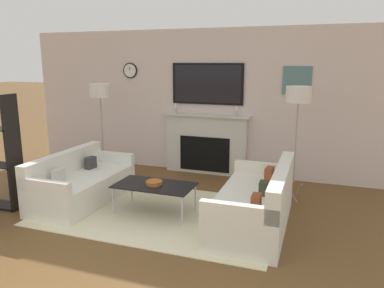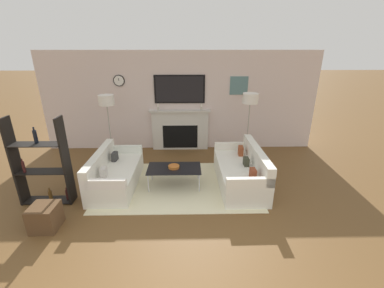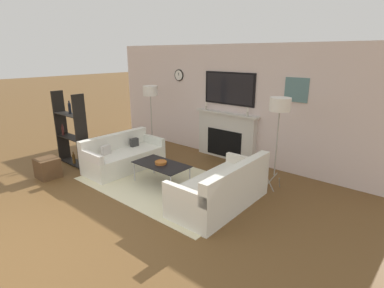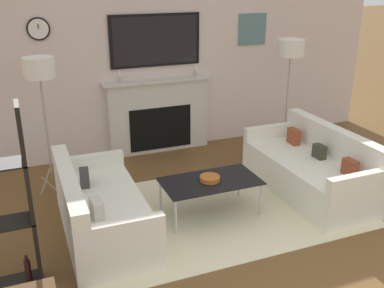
{
  "view_description": "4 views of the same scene",
  "coord_description": "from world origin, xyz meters",
  "px_view_note": "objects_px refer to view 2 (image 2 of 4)",
  "views": [
    {
      "loc": [
        2.09,
        -1.72,
        2.1
      ],
      "look_at": [
        0.35,
        3.15,
        0.96
      ],
      "focal_mm": 35.0,
      "sensor_mm": 36.0,
      "label": 1
    },
    {
      "loc": [
        0.2,
        -2.02,
        2.81
      ],
      "look_at": [
        0.3,
        3.38,
        0.73
      ],
      "focal_mm": 24.0,
      "sensor_mm": 36.0,
      "label": 2
    },
    {
      "loc": [
        3.94,
        -0.98,
        2.5
      ],
      "look_at": [
        0.24,
        3.35,
        0.76
      ],
      "focal_mm": 28.0,
      "sensor_mm": 36.0,
      "label": 3
    },
    {
      "loc": [
        -2.0,
        -1.39,
        2.62
      ],
      "look_at": [
        -0.17,
        3.14,
        0.75
      ],
      "focal_mm": 42.0,
      "sensor_mm": 36.0,
      "label": 4
    }
  ],
  "objects_px": {
    "shelf_unit": "(42,165)",
    "coffee_table": "(174,169)",
    "decorative_bowl": "(174,167)",
    "floor_lamp_left": "(106,101)",
    "couch_left": "(115,174)",
    "floor_lamp_right": "(250,100)",
    "couch_right": "(241,172)",
    "ottoman": "(45,217)"
  },
  "relations": [
    {
      "from": "coffee_table",
      "to": "decorative_bowl",
      "type": "distance_m",
      "value": 0.06
    },
    {
      "from": "couch_left",
      "to": "floor_lamp_left",
      "type": "height_order",
      "value": "floor_lamp_left"
    },
    {
      "from": "floor_lamp_right",
      "to": "decorative_bowl",
      "type": "bearing_deg",
      "value": -145.34
    },
    {
      "from": "couch_right",
      "to": "decorative_bowl",
      "type": "bearing_deg",
      "value": -178.53
    },
    {
      "from": "floor_lamp_right",
      "to": "floor_lamp_left",
      "type": "bearing_deg",
      "value": 180.0
    },
    {
      "from": "shelf_unit",
      "to": "coffee_table",
      "type": "bearing_deg",
      "value": 12.84
    },
    {
      "from": "couch_right",
      "to": "floor_lamp_right",
      "type": "xyz_separation_m",
      "value": [
        0.37,
        1.2,
        1.31
      ]
    },
    {
      "from": "couch_right",
      "to": "ottoman",
      "type": "distance_m",
      "value": 3.72
    },
    {
      "from": "decorative_bowl",
      "to": "shelf_unit",
      "type": "xyz_separation_m",
      "value": [
        -2.37,
        -0.54,
        0.32
      ]
    },
    {
      "from": "couch_right",
      "to": "decorative_bowl",
      "type": "distance_m",
      "value": 1.44
    },
    {
      "from": "ottoman",
      "to": "couch_left",
      "type": "bearing_deg",
      "value": 60.17
    },
    {
      "from": "floor_lamp_left",
      "to": "shelf_unit",
      "type": "height_order",
      "value": "floor_lamp_left"
    },
    {
      "from": "couch_left",
      "to": "floor_lamp_left",
      "type": "distance_m",
      "value": 1.81
    },
    {
      "from": "couch_left",
      "to": "coffee_table",
      "type": "bearing_deg",
      "value": -1.59
    },
    {
      "from": "coffee_table",
      "to": "ottoman",
      "type": "height_order",
      "value": "coffee_table"
    },
    {
      "from": "coffee_table",
      "to": "shelf_unit",
      "type": "bearing_deg",
      "value": -167.16
    },
    {
      "from": "decorative_bowl",
      "to": "floor_lamp_left",
      "type": "bearing_deg",
      "value": 142.58
    },
    {
      "from": "couch_left",
      "to": "couch_right",
      "type": "distance_m",
      "value": 2.69
    },
    {
      "from": "couch_right",
      "to": "floor_lamp_right",
      "type": "distance_m",
      "value": 1.81
    },
    {
      "from": "floor_lamp_left",
      "to": "floor_lamp_right",
      "type": "bearing_deg",
      "value": 0.0
    },
    {
      "from": "decorative_bowl",
      "to": "floor_lamp_left",
      "type": "height_order",
      "value": "floor_lamp_left"
    },
    {
      "from": "shelf_unit",
      "to": "ottoman",
      "type": "xyz_separation_m",
      "value": [
        0.34,
        -0.77,
        -0.56
      ]
    },
    {
      "from": "coffee_table",
      "to": "decorative_bowl",
      "type": "bearing_deg",
      "value": -171.9
    },
    {
      "from": "couch_left",
      "to": "shelf_unit",
      "type": "xyz_separation_m",
      "value": [
        -1.12,
        -0.58,
        0.5
      ]
    },
    {
      "from": "decorative_bowl",
      "to": "floor_lamp_left",
      "type": "relative_size",
      "value": 0.14
    },
    {
      "from": "decorative_bowl",
      "to": "floor_lamp_right",
      "type": "height_order",
      "value": "floor_lamp_right"
    },
    {
      "from": "decorative_bowl",
      "to": "floor_lamp_left",
      "type": "xyz_separation_m",
      "value": [
        -1.62,
        1.24,
        1.12
      ]
    },
    {
      "from": "decorative_bowl",
      "to": "coffee_table",
      "type": "bearing_deg",
      "value": 8.1
    },
    {
      "from": "ottoman",
      "to": "shelf_unit",
      "type": "bearing_deg",
      "value": 113.76
    },
    {
      "from": "decorative_bowl",
      "to": "shelf_unit",
      "type": "distance_m",
      "value": 2.45
    },
    {
      "from": "couch_left",
      "to": "ottoman",
      "type": "distance_m",
      "value": 1.56
    },
    {
      "from": "floor_lamp_right",
      "to": "shelf_unit",
      "type": "distance_m",
      "value": 4.61
    },
    {
      "from": "couch_left",
      "to": "coffee_table",
      "type": "distance_m",
      "value": 1.27
    },
    {
      "from": "shelf_unit",
      "to": "decorative_bowl",
      "type": "bearing_deg",
      "value": 12.86
    },
    {
      "from": "shelf_unit",
      "to": "ottoman",
      "type": "distance_m",
      "value": 1.01
    },
    {
      "from": "couch_right",
      "to": "ottoman",
      "type": "bearing_deg",
      "value": -158.67
    },
    {
      "from": "couch_right",
      "to": "coffee_table",
      "type": "relative_size",
      "value": 1.69
    },
    {
      "from": "couch_left",
      "to": "floor_lamp_right",
      "type": "relative_size",
      "value": 1.0
    },
    {
      "from": "couch_left",
      "to": "ottoman",
      "type": "relative_size",
      "value": 4.21
    },
    {
      "from": "couch_right",
      "to": "decorative_bowl",
      "type": "xyz_separation_m",
      "value": [
        -1.43,
        -0.04,
        0.16
      ]
    },
    {
      "from": "coffee_table",
      "to": "floor_lamp_right",
      "type": "distance_m",
      "value": 2.49
    },
    {
      "from": "coffee_table",
      "to": "decorative_bowl",
      "type": "relative_size",
      "value": 4.7
    }
  ]
}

